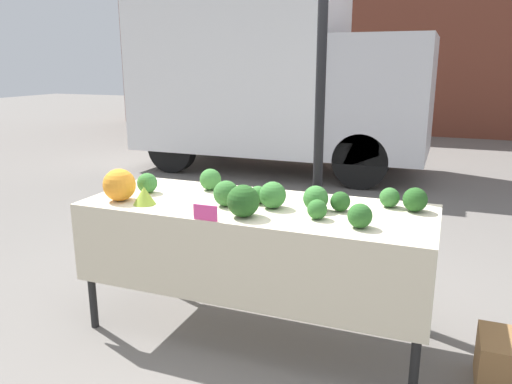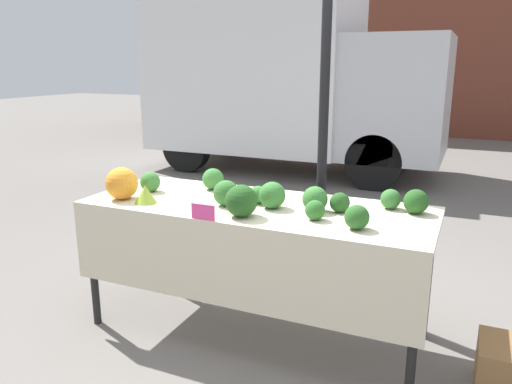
{
  "view_description": "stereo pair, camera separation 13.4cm",
  "coord_description": "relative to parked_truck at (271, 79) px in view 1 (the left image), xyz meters",
  "views": [
    {
      "loc": [
        1.08,
        -2.77,
        1.72
      ],
      "look_at": [
        0.0,
        0.0,
        0.94
      ],
      "focal_mm": 35.0,
      "sensor_mm": 36.0,
      "label": 1
    },
    {
      "loc": [
        1.2,
        -2.72,
        1.72
      ],
      "look_at": [
        0.0,
        0.0,
        0.94
      ],
      "focal_mm": 35.0,
      "sensor_mm": 36.0,
      "label": 2
    }
  ],
  "objects": [
    {
      "name": "romanesco_head",
      "position": [
        1.0,
        -5.17,
        -0.54
      ],
      "size": [
        0.14,
        0.14,
        0.11
      ],
      "color": "#93B238",
      "rests_on": "market_table"
    },
    {
      "name": "broccoli_head_1",
      "position": [
        2.43,
        -4.68,
        -0.53
      ],
      "size": [
        0.12,
        0.12,
        0.12
      ],
      "color": "#336B2D",
      "rests_on": "market_table"
    },
    {
      "name": "broccoli_head_8",
      "position": [
        2.02,
        -4.91,
        -0.52
      ],
      "size": [
        0.15,
        0.15,
        0.15
      ],
      "color": "#387533",
      "rests_on": "market_table"
    },
    {
      "name": "ground_plane",
      "position": [
        1.65,
        -4.92,
        -1.46
      ],
      "size": [
        40.0,
        40.0,
        0.0
      ],
      "primitive_type": "plane",
      "color": "slate"
    },
    {
      "name": "broccoli_head_6",
      "position": [
        2.58,
        -4.72,
        -0.52
      ],
      "size": [
        0.14,
        0.14,
        0.14
      ],
      "color": "#23511E",
      "rests_on": "market_table"
    },
    {
      "name": "broccoli_head_11",
      "position": [
        1.67,
        -5.18,
        -0.5
      ],
      "size": [
        0.19,
        0.19,
        0.19
      ],
      "color": "#23511E",
      "rests_on": "market_table"
    },
    {
      "name": "broccoli_head_9",
      "position": [
        0.86,
        -4.92,
        -0.53
      ],
      "size": [
        0.14,
        0.14,
        0.14
      ],
      "color": "#387533",
      "rests_on": "market_table"
    },
    {
      "name": "broccoli_head_3",
      "position": [
        1.77,
        -4.96,
        -0.51
      ],
      "size": [
        0.16,
        0.16,
        0.16
      ],
      "color": "#387533",
      "rests_on": "market_table"
    },
    {
      "name": "broccoli_head_2",
      "position": [
        1.22,
        -4.69,
        -0.52
      ],
      "size": [
        0.15,
        0.15,
        0.15
      ],
      "color": "#387533",
      "rests_on": "market_table"
    },
    {
      "name": "broccoli_head_4",
      "position": [
        2.08,
        -5.07,
        -0.54
      ],
      "size": [
        0.11,
        0.11,
        0.11
      ],
      "color": "#2D6628",
      "rests_on": "market_table"
    },
    {
      "name": "price_sign",
      "position": [
        1.5,
        -5.32,
        -0.55
      ],
      "size": [
        0.15,
        0.01,
        0.09
      ],
      "color": "#EF4793",
      "rests_on": "market_table"
    },
    {
      "name": "broccoli_head_7",
      "position": [
        1.49,
        -5.02,
        -0.52
      ],
      "size": [
        0.16,
        0.16,
        0.16
      ],
      "color": "#336B2D",
      "rests_on": "market_table"
    },
    {
      "name": "tent_pole",
      "position": [
        1.86,
        -4.21,
        -0.3
      ],
      "size": [
        0.07,
        0.07,
        2.33
      ],
      "color": "black",
      "rests_on": "ground_plane"
    },
    {
      "name": "broccoli_head_10",
      "position": [
        1.65,
        -4.89,
        -0.54
      ],
      "size": [
        0.11,
        0.11,
        0.11
      ],
      "color": "#387533",
      "rests_on": "market_table"
    },
    {
      "name": "broccoli_head_0",
      "position": [
        2.32,
        -5.14,
        -0.53
      ],
      "size": [
        0.13,
        0.13,
        0.13
      ],
      "color": "#285B23",
      "rests_on": "market_table"
    },
    {
      "name": "building_facade",
      "position": [
        1.65,
        5.18,
        1.55
      ],
      "size": [
        16.0,
        0.6,
        6.01
      ],
      "color": "brown",
      "rests_on": "ground_plane"
    },
    {
      "name": "market_table",
      "position": [
        1.65,
        -4.99,
        -0.7
      ],
      "size": [
        2.16,
        0.83,
        0.86
      ],
      "color": "beige",
      "rests_on": "ground_plane"
    },
    {
      "name": "parked_truck",
      "position": [
        0.0,
        0.0,
        0.0
      ],
      "size": [
        4.56,
        2.0,
        2.78
      ],
      "color": "white",
      "rests_on": "ground_plane"
    },
    {
      "name": "orange_cauliflower",
      "position": [
        0.81,
        -5.15,
        -0.49
      ],
      "size": [
        0.21,
        0.21,
        0.21
      ],
      "color": "orange",
      "rests_on": "market_table"
    },
    {
      "name": "broccoli_head_5",
      "position": [
        2.16,
        -4.87,
        -0.53
      ],
      "size": [
        0.12,
        0.12,
        0.12
      ],
      "color": "#23511E",
      "rests_on": "market_table"
    }
  ]
}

